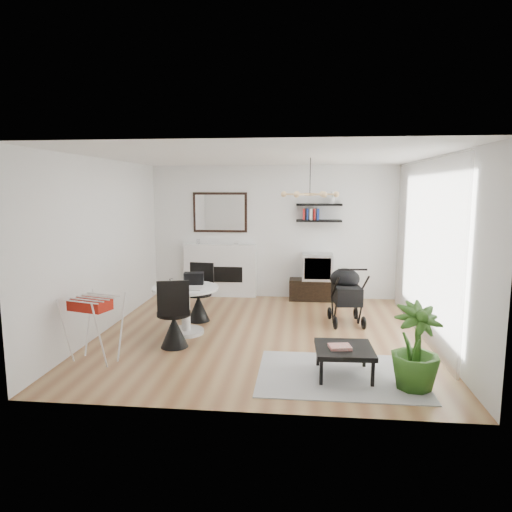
# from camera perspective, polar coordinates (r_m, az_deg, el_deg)

# --- Properties ---
(floor) EXTENTS (5.00, 5.00, 0.00)m
(floor) POSITION_cam_1_polar(r_m,az_deg,el_deg) (7.17, 0.80, -9.74)
(floor) COLOR brown
(floor) RESTS_ON ground
(ceiling) EXTENTS (5.00, 5.00, 0.00)m
(ceiling) POSITION_cam_1_polar(r_m,az_deg,el_deg) (6.83, 0.85, 12.32)
(ceiling) COLOR white
(ceiling) RESTS_ON wall_back
(wall_back) EXTENTS (5.00, 0.00, 5.00)m
(wall_back) POSITION_cam_1_polar(r_m,az_deg,el_deg) (9.35, 2.19, 2.99)
(wall_back) COLOR white
(wall_back) RESTS_ON floor
(wall_left) EXTENTS (0.00, 5.00, 5.00)m
(wall_left) POSITION_cam_1_polar(r_m,az_deg,el_deg) (7.51, -18.53, 1.22)
(wall_left) COLOR white
(wall_left) RESTS_ON floor
(wall_right) EXTENTS (0.00, 5.00, 5.00)m
(wall_right) POSITION_cam_1_polar(r_m,az_deg,el_deg) (7.10, 21.35, 0.67)
(wall_right) COLOR white
(wall_right) RESTS_ON floor
(sheer_curtain) EXTENTS (0.04, 3.60, 2.60)m
(sheer_curtain) POSITION_cam_1_polar(r_m,az_deg,el_deg) (7.27, 20.18, 0.90)
(sheer_curtain) COLOR white
(sheer_curtain) RESTS_ON wall_right
(fireplace) EXTENTS (1.50, 0.17, 2.16)m
(fireplace) POSITION_cam_1_polar(r_m,az_deg,el_deg) (9.49, -4.51, -0.99)
(fireplace) COLOR white
(fireplace) RESTS_ON floor
(shelf_lower) EXTENTS (0.90, 0.25, 0.04)m
(shelf_lower) POSITION_cam_1_polar(r_m,az_deg,el_deg) (9.18, 7.86, 4.38)
(shelf_lower) COLOR black
(shelf_lower) RESTS_ON wall_back
(shelf_upper) EXTENTS (0.90, 0.25, 0.04)m
(shelf_upper) POSITION_cam_1_polar(r_m,az_deg,el_deg) (9.17, 7.91, 6.38)
(shelf_upper) COLOR black
(shelf_upper) RESTS_ON wall_back
(pendant_lamp) EXTENTS (0.90, 0.90, 0.10)m
(pendant_lamp) POSITION_cam_1_polar(r_m,az_deg,el_deg) (7.09, 6.75, 7.67)
(pendant_lamp) COLOR tan
(pendant_lamp) RESTS_ON ceiling
(tv_console) EXTENTS (1.14, 0.40, 0.43)m
(tv_console) POSITION_cam_1_polar(r_m,az_deg,el_deg) (9.31, 7.71, -4.20)
(tv_console) COLOR black
(tv_console) RESTS_ON floor
(crt_tv) EXTENTS (0.60, 0.53, 0.53)m
(crt_tv) POSITION_cam_1_polar(r_m,az_deg,el_deg) (9.21, 7.66, -1.31)
(crt_tv) COLOR silver
(crt_tv) RESTS_ON tv_console
(dining_table) EXTENTS (1.02, 1.02, 0.74)m
(dining_table) POSITION_cam_1_polar(r_m,az_deg,el_deg) (7.16, -8.78, -5.80)
(dining_table) COLOR white
(dining_table) RESTS_ON floor
(laptop) EXTENTS (0.32, 0.23, 0.02)m
(laptop) POSITION_cam_1_polar(r_m,az_deg,el_deg) (7.05, -9.97, -3.85)
(laptop) COLOR black
(laptop) RESTS_ON dining_table
(black_bag) EXTENTS (0.33, 0.23, 0.18)m
(black_bag) POSITION_cam_1_polar(r_m,az_deg,el_deg) (7.26, -7.78, -2.79)
(black_bag) COLOR black
(black_bag) RESTS_ON dining_table
(newspaper) EXTENTS (0.33, 0.28, 0.01)m
(newspaper) POSITION_cam_1_polar(r_m,az_deg,el_deg) (6.94, -7.87, -4.04)
(newspaper) COLOR beige
(newspaper) RESTS_ON dining_table
(drinking_glass) EXTENTS (0.06, 0.06, 0.10)m
(drinking_glass) POSITION_cam_1_polar(r_m,az_deg,el_deg) (7.28, -10.56, -3.19)
(drinking_glass) COLOR white
(drinking_glass) RESTS_ON dining_table
(chair_far) EXTENTS (0.47, 0.48, 0.97)m
(chair_far) POSITION_cam_1_polar(r_m,az_deg,el_deg) (7.86, -7.15, -5.85)
(chair_far) COLOR black
(chair_far) RESTS_ON floor
(chair_near) EXTENTS (0.51, 0.53, 1.00)m
(chair_near) POSITION_cam_1_polar(r_m,az_deg,el_deg) (6.62, -10.20, -8.57)
(chair_near) COLOR black
(chair_near) RESTS_ON floor
(drying_rack) EXTENTS (0.70, 0.67, 0.87)m
(drying_rack) POSITION_cam_1_polar(r_m,az_deg,el_deg) (6.33, -19.59, -8.43)
(drying_rack) COLOR white
(drying_rack) RESTS_ON floor
(stroller) EXTENTS (0.59, 0.87, 1.02)m
(stroller) POSITION_cam_1_polar(r_m,az_deg,el_deg) (7.80, 11.17, -5.07)
(stroller) COLOR black
(stroller) RESTS_ON floor
(rug) EXTENTS (1.97, 1.43, 0.01)m
(rug) POSITION_cam_1_polar(r_m,az_deg,el_deg) (5.78, 10.45, -14.41)
(rug) COLOR #AFAFAF
(rug) RESTS_ON floor
(coffee_table) EXTENTS (0.70, 0.70, 0.35)m
(coffee_table) POSITION_cam_1_polar(r_m,az_deg,el_deg) (5.66, 10.97, -11.51)
(coffee_table) COLOR black
(coffee_table) RESTS_ON rug
(magazines) EXTENTS (0.28, 0.24, 0.04)m
(magazines) POSITION_cam_1_polar(r_m,az_deg,el_deg) (5.60, 10.44, -11.11)
(magazines) COLOR #C83B32
(magazines) RESTS_ON coffee_table
(potted_plant) EXTENTS (0.71, 0.71, 0.98)m
(potted_plant) POSITION_cam_1_polar(r_m,az_deg,el_deg) (5.47, 19.31, -10.68)
(potted_plant) COLOR #2C5A19
(potted_plant) RESTS_ON floor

